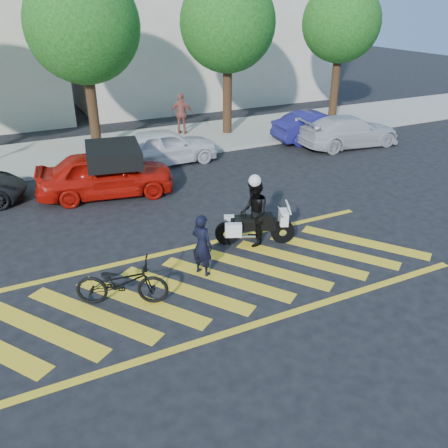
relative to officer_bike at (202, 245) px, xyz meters
name	(u,v)px	position (x,y,z in m)	size (l,w,h in m)	color
ground	(208,284)	(-0.09, -0.51, -0.81)	(90.00, 90.00, 0.00)	black
sidewalk	(98,150)	(-0.09, 11.49, -0.73)	(60.00, 5.00, 0.15)	#9E998E
crosswalk	(206,284)	(-0.13, -0.51, -0.81)	(12.33, 4.00, 0.01)	gold
building_right	(199,10)	(8.91, 20.49, 4.69)	(16.00, 8.00, 11.00)	beige
tree_center	(86,30)	(0.04, 11.56, 4.29)	(4.60, 4.60, 7.56)	black
tree_right	(229,27)	(6.54, 11.56, 4.24)	(4.40, 4.40, 7.41)	black
tree_far_right	(342,26)	(13.04, 11.56, 4.13)	(4.00, 4.00, 7.10)	black
officer_bike	(202,245)	(0.00, 0.00, 0.00)	(0.59, 0.39, 1.62)	black
bicycle	(122,282)	(-2.14, -0.38, -0.26)	(0.73, 2.09, 1.10)	black
police_motorcycle	(254,226)	(1.95, 0.85, -0.27)	(2.12, 1.21, 0.99)	black
officer_moto	(254,213)	(1.93, 0.84, 0.14)	(0.93, 0.72, 1.90)	black
red_convertible	(106,174)	(-0.90, 6.24, -0.02)	(1.87, 4.65, 1.58)	#B71108
parked_mid_right	(165,146)	(2.13, 8.63, -0.07)	(1.75, 4.35, 1.48)	silver
parked_right	(317,126)	(9.81, 8.69, -0.11)	(1.48, 4.26, 1.40)	navy
parked_far_right	(349,131)	(10.61, 7.29, -0.10)	(1.98, 4.86, 1.41)	#B8BAC0
pedestrian_right	(182,114)	(4.29, 12.21, 0.33)	(1.16, 0.48, 1.98)	#984E45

